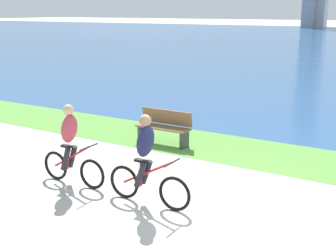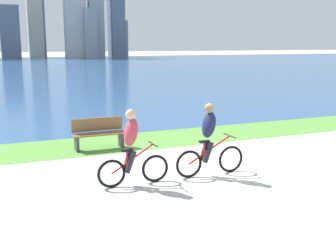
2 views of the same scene
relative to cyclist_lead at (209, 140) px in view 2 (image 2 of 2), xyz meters
name	(u,v)px [view 2 (image 2 of 2)]	position (x,y,z in m)	size (l,w,h in m)	color
ground_plane	(228,162)	(0.97, 0.77, -0.84)	(300.00, 300.00, 0.00)	#B2AFA8
grass_strip_bayside	(178,137)	(0.97, 3.90, -0.83)	(120.00, 2.39, 0.01)	#59933D
bay_water_surface	(36,67)	(0.97, 48.63, -0.83)	(300.00, 87.06, 0.00)	#2D568C
cyclist_lead	(209,140)	(0.00, 0.00, 0.00)	(1.74, 0.52, 1.68)	black
cyclist_trailing	(132,148)	(-1.85, 0.03, -0.01)	(1.60, 0.52, 1.66)	black
bench_near_path	(99,133)	(-1.75, 3.45, -0.39)	(1.50, 0.47, 0.90)	brown
city_skyline_far_shore	(25,10)	(2.89, 84.02, 8.76)	(45.55, 10.07, 26.67)	#8C939E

